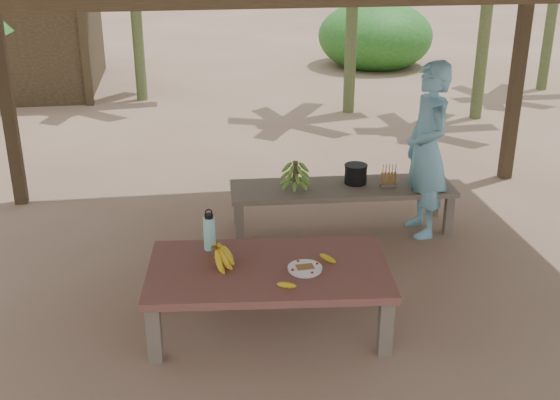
{
  "coord_description": "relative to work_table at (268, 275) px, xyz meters",
  "views": [
    {
      "loc": [
        -1.0,
        -5.15,
        2.96
      ],
      "look_at": [
        -0.26,
        0.04,
        0.8
      ],
      "focal_mm": 45.0,
      "sensor_mm": 36.0,
      "label": 1
    }
  ],
  "objects": [
    {
      "name": "water_flask",
      "position": [
        -0.42,
        0.37,
        0.21
      ],
      "size": [
        0.09,
        0.09,
        0.34
      ],
      "color": "#43D1D0",
      "rests_on": "work_table"
    },
    {
      "name": "loose_banana_side",
      "position": [
        0.46,
        0.04,
        0.09
      ],
      "size": [
        0.13,
        0.15,
        0.04
      ],
      "primitive_type": "ellipsoid",
      "rotation": [
        0.0,
        0.0,
        0.66
      ],
      "color": "yellow",
      "rests_on": "work_table"
    },
    {
      "name": "ground",
      "position": [
        0.43,
        0.53,
        -0.43
      ],
      "size": [
        80.0,
        80.0,
        0.0
      ],
      "primitive_type": "plane",
      "color": "brown",
      "rests_on": "ground"
    },
    {
      "name": "ripe_banana_bunch",
      "position": [
        -0.4,
        0.07,
        0.15
      ],
      "size": [
        0.3,
        0.25,
        0.18
      ],
      "primitive_type": null,
      "rotation": [
        0.0,
        0.0,
        0.01
      ],
      "color": "yellow",
      "rests_on": "work_table"
    },
    {
      "name": "plate",
      "position": [
        0.26,
        -0.1,
        0.08
      ],
      "size": [
        0.26,
        0.26,
        0.04
      ],
      "color": "white",
      "rests_on": "work_table"
    },
    {
      "name": "skewer_rack",
      "position": [
        1.4,
        1.61,
        0.14
      ],
      "size": [
        0.18,
        0.09,
        0.24
      ],
      "primitive_type": null,
      "rotation": [
        0.0,
        0.0,
        -0.05
      ],
      "color": "#A57F47",
      "rests_on": "bench"
    },
    {
      "name": "loose_banana_front",
      "position": [
        0.09,
        -0.33,
        0.09
      ],
      "size": [
        0.15,
        0.08,
        0.04
      ],
      "primitive_type": "ellipsoid",
      "rotation": [
        0.0,
        0.0,
        1.33
      ],
      "color": "yellow",
      "rests_on": "work_table"
    },
    {
      "name": "bench",
      "position": [
        0.95,
        1.68,
        -0.04
      ],
      "size": [
        2.23,
        0.7,
        0.45
      ],
      "rotation": [
        0.0,
        0.0,
        -0.05
      ],
      "color": "brown",
      "rests_on": "ground"
    },
    {
      "name": "work_table",
      "position": [
        0.0,
        0.0,
        0.0
      ],
      "size": [
        1.88,
        1.16,
        0.5
      ],
      "rotation": [
        0.0,
        0.0,
        -0.09
      ],
      "color": "brown",
      "rests_on": "ground"
    },
    {
      "name": "woman",
      "position": [
        1.72,
        1.48,
        0.42
      ],
      "size": [
        0.44,
        0.64,
        1.71
      ],
      "primitive_type": "imported",
      "rotation": [
        0.0,
        0.0,
        -1.52
      ],
      "color": "#69A9C6",
      "rests_on": "ground"
    },
    {
      "name": "cooking_pot",
      "position": [
        1.1,
        1.75,
        0.11
      ],
      "size": [
        0.22,
        0.22,
        0.19
      ],
      "primitive_type": "cylinder",
      "color": "black",
      "rests_on": "bench"
    },
    {
      "name": "green_banana_stalk",
      "position": [
        0.48,
        1.7,
        0.16
      ],
      "size": [
        0.26,
        0.26,
        0.29
      ],
      "primitive_type": null,
      "rotation": [
        0.0,
        0.0,
        -0.05
      ],
      "color": "#598C2D",
      "rests_on": "bench"
    }
  ]
}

